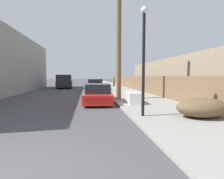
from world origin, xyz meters
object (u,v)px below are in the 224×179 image
at_px(discarded_fridge, 133,98).
at_px(utility_pole, 119,38).
at_px(street_lamp, 144,53).
at_px(pickup_truck, 65,82).
at_px(brush_pile, 202,107).
at_px(car_parked_mid, 95,85).
at_px(parked_sports_car_red, 98,94).
at_px(pedestrian, 114,81).

distance_m(discarded_fridge, utility_pole, 4.49).
distance_m(utility_pole, street_lamp, 5.72).
bearing_deg(pickup_truck, brush_pile, 107.67).
height_order(discarded_fridge, car_parked_mid, car_parked_mid).
height_order(discarded_fridge, street_lamp, street_lamp).
xyz_separation_m(parked_sports_car_red, car_parked_mid, (0.24, 9.75, 0.07)).
bearing_deg(discarded_fridge, car_parked_mid, 102.46).
bearing_deg(pedestrian, discarded_fridge, -94.77).
bearing_deg(street_lamp, pickup_truck, 106.30).
distance_m(parked_sports_car_red, street_lamp, 5.16).
bearing_deg(discarded_fridge, brush_pile, -62.29).
bearing_deg(discarded_fridge, parked_sports_car_red, 154.96).
xyz_separation_m(parked_sports_car_red, pedestrian, (3.46, 16.29, 0.43)).
height_order(discarded_fridge, parked_sports_car_red, parked_sports_car_red).
bearing_deg(car_parked_mid, street_lamp, -81.39).
bearing_deg(car_parked_mid, discarded_fridge, -77.41).
xyz_separation_m(street_lamp, brush_pile, (2.24, -0.55, -2.15)).
distance_m(car_parked_mid, street_lamp, 14.40).
height_order(discarded_fridge, brush_pile, brush_pile).
bearing_deg(brush_pile, pedestrian, 90.92).
bearing_deg(parked_sports_car_red, pickup_truck, 109.34).
distance_m(discarded_fridge, pickup_truck, 16.74).
xyz_separation_m(utility_pole, street_lamp, (0.04, -5.45, -1.74)).
xyz_separation_m(car_parked_mid, utility_pole, (1.28, -8.75, 3.76)).
height_order(utility_pole, street_lamp, utility_pole).
height_order(parked_sports_car_red, street_lamp, street_lamp).
relative_size(parked_sports_car_red, car_parked_mid, 1.02).
xyz_separation_m(brush_pile, pedestrian, (-0.34, 21.29, 0.49)).
distance_m(discarded_fridge, car_parked_mid, 10.97).
bearing_deg(pickup_truck, parked_sports_car_red, 101.27).
relative_size(discarded_fridge, street_lamp, 0.39).
height_order(car_parked_mid, street_lamp, street_lamp).
bearing_deg(street_lamp, brush_pile, -13.74).
relative_size(discarded_fridge, parked_sports_car_red, 0.39).
bearing_deg(utility_pole, car_parked_mid, 98.32).
bearing_deg(pedestrian, parked_sports_car_red, -102.00).
height_order(pickup_truck, brush_pile, pickup_truck).
bearing_deg(street_lamp, utility_pole, 90.41).
relative_size(discarded_fridge, utility_pole, 0.20).
xyz_separation_m(discarded_fridge, brush_pile, (1.79, -3.92, 0.06)).
xyz_separation_m(discarded_fridge, street_lamp, (-0.45, -3.37, 2.21)).
bearing_deg(pickup_truck, utility_pole, 108.07).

